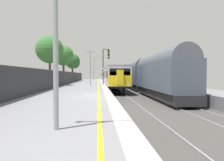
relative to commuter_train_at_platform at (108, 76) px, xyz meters
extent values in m
cube|color=gray|center=(-4.60, -39.19, -1.77)|extent=(6.40, 110.00, 1.00)
cube|color=silver|center=(-1.70, -39.19, -1.26)|extent=(0.60, 110.00, 0.01)
cube|color=yellow|center=(-2.45, -39.19, -1.26)|extent=(0.12, 110.00, 0.01)
cube|color=#423F3D|center=(4.10, -39.19, -2.37)|extent=(11.00, 110.00, 0.20)
cube|color=gray|center=(-0.71, -39.19, -2.23)|extent=(0.07, 110.00, 0.08)
cube|color=gray|center=(0.72, -39.19, -2.23)|extent=(0.07, 110.00, 0.08)
cube|color=gray|center=(3.29, -39.19, -2.23)|extent=(0.07, 110.00, 0.08)
cube|color=gray|center=(4.72, -39.19, -2.23)|extent=(0.07, 110.00, 0.08)
cube|color=#B7B7BC|center=(0.00, -20.43, 0.00)|extent=(2.80, 19.90, 2.30)
cube|color=black|center=(0.00, -20.43, -1.27)|extent=(2.64, 19.30, 0.25)
cube|color=gray|center=(0.00, -20.43, 1.27)|extent=(2.68, 19.90, 0.24)
cube|color=black|center=(-1.41, -20.43, 0.30)|extent=(0.02, 18.30, 0.84)
cube|color=silver|center=(-1.41, -25.41, -0.10)|extent=(0.03, 1.10, 1.90)
cube|color=silver|center=(-1.41, -15.46, -0.10)|extent=(0.03, 1.10, 1.90)
cylinder|color=black|center=(-0.78, -27.78, -1.77)|extent=(0.12, 0.84, 0.84)
cylinder|color=black|center=(0.78, -27.78, -1.77)|extent=(0.12, 0.84, 0.84)
cylinder|color=black|center=(-0.78, -13.08, -1.77)|extent=(0.12, 0.84, 0.84)
cylinder|color=black|center=(0.78, -13.08, -1.77)|extent=(0.12, 0.84, 0.84)
cube|color=#B7B7BC|center=(0.00, 0.06, 0.00)|extent=(2.80, 19.90, 2.30)
cube|color=black|center=(0.00, 0.06, -1.27)|extent=(2.64, 19.30, 0.25)
cube|color=gray|center=(0.00, 0.06, 1.27)|extent=(2.68, 19.90, 0.24)
cube|color=black|center=(-1.41, 0.06, 0.30)|extent=(0.02, 18.30, 0.84)
cube|color=silver|center=(-1.41, -4.91, -0.10)|extent=(0.03, 1.10, 1.90)
cube|color=silver|center=(-1.41, 5.04, -0.10)|extent=(0.03, 1.10, 1.90)
cylinder|color=black|center=(-0.78, -7.28, -1.77)|extent=(0.12, 0.84, 0.84)
cylinder|color=black|center=(0.78, -7.28, -1.77)|extent=(0.12, 0.84, 0.84)
cylinder|color=black|center=(-0.78, 7.41, -1.77)|extent=(0.12, 0.84, 0.84)
cylinder|color=black|center=(0.78, 7.41, -1.77)|extent=(0.12, 0.84, 0.84)
cube|color=#B7B7BC|center=(0.00, 20.56, 0.00)|extent=(2.80, 19.90, 2.30)
cube|color=black|center=(0.00, 20.56, -1.27)|extent=(2.64, 19.30, 0.25)
cube|color=gray|center=(0.00, 20.56, 1.27)|extent=(2.68, 19.90, 0.24)
cube|color=black|center=(-1.41, 20.56, 0.30)|extent=(0.02, 18.30, 0.84)
cube|color=silver|center=(-1.41, 15.59, -0.10)|extent=(0.03, 1.10, 1.90)
cube|color=silver|center=(-1.41, 25.54, -0.10)|extent=(0.03, 1.10, 1.90)
cylinder|color=black|center=(-0.78, 13.21, -1.77)|extent=(0.12, 0.84, 0.84)
cylinder|color=black|center=(0.78, 13.21, -1.77)|extent=(0.12, 0.84, 0.84)
cylinder|color=black|center=(-0.78, 27.91, -1.77)|extent=(0.12, 0.84, 0.84)
cylinder|color=black|center=(0.78, 27.91, -1.77)|extent=(0.12, 0.84, 0.84)
cube|color=yellow|center=(0.00, -30.34, -0.25)|extent=(2.70, 0.10, 1.70)
cube|color=black|center=(0.00, -30.35, 0.55)|extent=(2.40, 0.08, 0.80)
cube|color=yellow|center=(0.00, -30.48, -0.10)|extent=(0.80, 0.24, 1.80)
cylinder|color=white|center=(-0.95, -30.40, -1.00)|extent=(0.18, 0.06, 0.18)
cylinder|color=white|center=(0.95, -30.40, -1.00)|extent=(0.18, 0.06, 0.18)
cylinder|color=black|center=(0.00, -30.63, -1.25)|extent=(0.20, 0.35, 0.20)
cube|color=black|center=(0.00, 0.06, 1.52)|extent=(0.60, 0.90, 0.20)
cube|color=#232326|center=(4.00, -33.03, -1.64)|extent=(2.30, 14.25, 0.79)
cube|color=#4C5666|center=(4.00, -33.03, 0.10)|extent=(2.60, 13.45, 2.69)
cylinder|color=#515660|center=(4.00, -33.03, 1.44)|extent=(2.39, 13.05, 2.39)
cylinder|color=black|center=(3.22, -38.15, -1.77)|extent=(0.12, 0.84, 0.84)
cylinder|color=black|center=(4.78, -38.15, -1.77)|extent=(0.12, 0.84, 0.84)
cylinder|color=black|center=(3.22, -27.90, -1.77)|extent=(0.12, 0.84, 0.84)
cylinder|color=black|center=(4.78, -27.90, -1.77)|extent=(0.12, 0.84, 0.84)
cube|color=#232326|center=(4.00, -17.98, -1.64)|extent=(2.30, 14.25, 0.79)
cube|color=#4C5666|center=(4.00, -17.98, 0.10)|extent=(2.60, 13.45, 2.69)
cylinder|color=#515660|center=(4.00, -17.98, 1.44)|extent=(2.39, 13.05, 2.39)
cylinder|color=black|center=(3.22, -23.10, -1.77)|extent=(0.12, 0.84, 0.84)
cylinder|color=black|center=(4.78, -23.10, -1.77)|extent=(0.12, 0.84, 0.84)
cylinder|color=black|center=(3.22, -12.85, -1.77)|extent=(0.12, 0.84, 0.84)
cylinder|color=black|center=(4.78, -12.85, -1.77)|extent=(0.12, 0.84, 0.84)
cube|color=#232326|center=(4.00, -2.93, -1.64)|extent=(2.30, 14.25, 0.79)
cube|color=#4C5666|center=(4.00, -2.93, 0.10)|extent=(2.60, 13.45, 2.69)
cylinder|color=#515660|center=(4.00, -2.93, 1.44)|extent=(2.39, 13.05, 2.39)
cylinder|color=black|center=(3.22, -8.05, -1.77)|extent=(0.12, 0.84, 0.84)
cylinder|color=black|center=(4.78, -8.05, -1.77)|extent=(0.12, 0.84, 0.84)
cylinder|color=black|center=(3.22, 2.19, -1.77)|extent=(0.12, 0.84, 0.84)
cylinder|color=black|center=(4.78, 2.19, -1.77)|extent=(0.12, 0.84, 0.84)
cylinder|color=#47474C|center=(-1.75, -22.17, 1.43)|extent=(0.18, 0.18, 5.38)
cube|color=#47474C|center=(-1.30, -22.17, 4.12)|extent=(0.90, 0.12, 0.12)
cube|color=black|center=(-0.90, -22.17, 3.57)|extent=(0.28, 0.20, 1.00)
cylinder|color=black|center=(-0.90, -22.29, 3.89)|extent=(0.16, 0.04, 0.16)
cylinder|color=yellow|center=(-0.90, -22.29, 3.57)|extent=(0.16, 0.04, 0.16)
cylinder|color=black|center=(-0.90, -22.29, 3.25)|extent=(0.16, 0.04, 0.16)
cube|color=black|center=(-0.90, -22.17, 2.82)|extent=(0.32, 0.16, 0.24)
cylinder|color=#59595B|center=(-1.85, -24.40, -0.22)|extent=(0.08, 0.08, 2.10)
cylinder|color=black|center=(-1.85, -24.40, 0.89)|extent=(0.59, 0.02, 0.59)
cylinder|color=silver|center=(-1.85, -24.41, 0.89)|extent=(0.56, 0.02, 0.56)
cube|color=black|center=(-1.85, -24.43, 0.89)|extent=(0.24, 0.01, 0.18)
cylinder|color=#93999E|center=(-3.63, -48.63, 1.38)|extent=(0.14, 0.14, 5.30)
cylinder|color=#93999E|center=(-3.63, -23.88, 1.17)|extent=(0.14, 0.14, 4.88)
cube|color=#93999E|center=(-3.18, -23.88, 3.51)|extent=(0.90, 0.08, 0.08)
cylinder|color=silver|center=(-2.73, -23.88, 3.43)|extent=(0.20, 0.20, 0.18)
cube|color=#93999E|center=(-4.08, -23.88, 3.51)|extent=(0.90, 0.08, 0.08)
cylinder|color=silver|center=(-4.53, -23.88, 3.43)|extent=(0.20, 0.20, 0.18)
cylinder|color=#93999E|center=(-3.63, 0.86, 1.57)|extent=(0.14, 0.14, 5.68)
cube|color=#93999E|center=(-3.18, 0.86, 4.32)|extent=(0.90, 0.08, 0.08)
cylinder|color=silver|center=(-2.73, 0.86, 4.24)|extent=(0.20, 0.20, 0.18)
cube|color=#93999E|center=(-4.08, 0.86, 4.32)|extent=(0.90, 0.08, 0.08)
cylinder|color=silver|center=(-4.53, 0.86, 4.24)|extent=(0.20, 0.20, 0.18)
cube|color=#282B2D|center=(-7.55, -39.19, -0.28)|extent=(0.03, 99.00, 1.98)
cube|color=#38383D|center=(-7.55, -39.19, 0.72)|extent=(0.06, 99.00, 0.06)
cylinder|color=#38383D|center=(-7.55, -39.19, -0.28)|extent=(0.07, 0.07, 1.98)
cylinder|color=#38383D|center=(-7.55, -27.50, -0.28)|extent=(0.07, 0.07, 1.98)
cylinder|color=#38383D|center=(-7.55, -15.82, -0.28)|extent=(0.07, 0.07, 1.98)
cylinder|color=#38383D|center=(-7.55, -4.13, -0.28)|extent=(0.07, 0.07, 1.98)
cylinder|color=#38383D|center=(-7.55, 7.56, -0.28)|extent=(0.07, 0.07, 1.98)
cylinder|color=#473323|center=(-9.16, -24.87, 0.69)|extent=(0.29, 0.29, 3.91)
sphere|color=#33662D|center=(-9.16, -24.87, 3.68)|extent=(3.78, 3.78, 3.78)
sphere|color=#33662D|center=(-9.28, -24.86, 3.21)|extent=(2.72, 2.72, 2.72)
cylinder|color=#473323|center=(-9.40, -11.94, 0.85)|extent=(0.40, 0.40, 4.23)
sphere|color=#33662D|center=(-9.40, -11.94, 4.07)|extent=(4.04, 4.04, 4.04)
sphere|color=#33662D|center=(-9.46, -11.80, 3.57)|extent=(2.73, 2.73, 2.73)
cylinder|color=#473323|center=(-8.62, -3.89, 0.62)|extent=(0.40, 0.40, 3.77)
sphere|color=#285628|center=(-8.62, -3.89, 3.48)|extent=(3.58, 3.58, 3.58)
sphere|color=#285628|center=(-8.17, -3.48, 3.04)|extent=(2.59, 2.59, 2.59)
camera|label=1|loc=(-2.49, -54.40, 0.22)|focal=33.74mm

